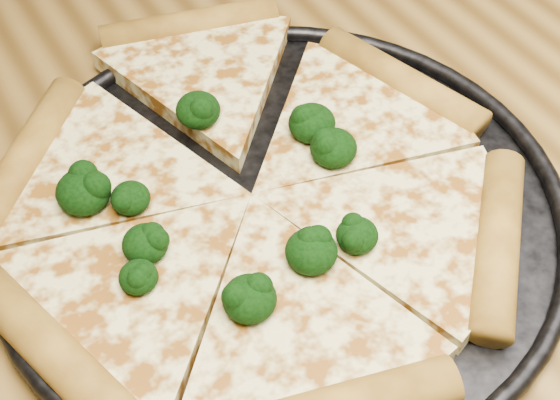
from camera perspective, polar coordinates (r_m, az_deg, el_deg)
dining_table at (r=0.67m, az=7.27°, el=-2.72°), size 1.20×0.90×0.75m
pizza_pan at (r=0.55m, az=-0.00°, el=-0.56°), size 0.40×0.40×0.02m
pizza at (r=0.55m, az=-2.17°, el=0.65°), size 0.38×0.42×0.03m
broccoli_florets at (r=0.53m, az=-3.61°, el=0.34°), size 0.20×0.20×0.03m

